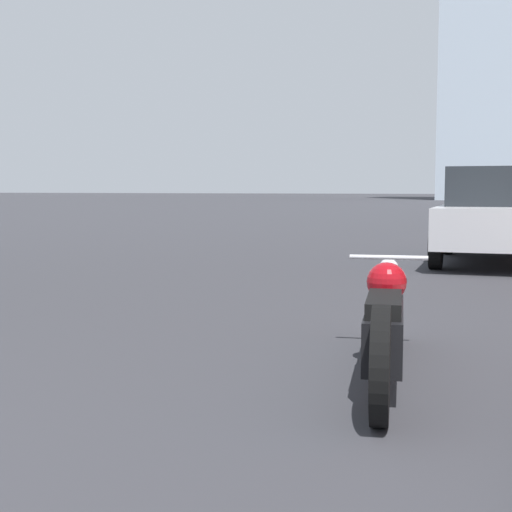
{
  "coord_description": "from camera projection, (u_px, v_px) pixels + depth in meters",
  "views": [
    {
      "loc": [
        4.61,
        -0.26,
        1.29
      ],
      "look_at": [
        1.89,
        5.87,
        0.66
      ],
      "focal_mm": 50.0,
      "sensor_mm": 36.0,
      "label": 1
    }
  ],
  "objects": [
    {
      "name": "motorcycle",
      "position": [
        385.0,
        321.0,
        4.9
      ],
      "size": [
        0.84,
        2.66,
        0.77
      ],
      "rotation": [
        0.0,
        0.0,
        0.22
      ],
      "color": "black",
      "rests_on": "ground_plane"
    },
    {
      "name": "parked_car_silver",
      "position": [
        494.0,
        215.0,
        12.53
      ],
      "size": [
        2.25,
        4.73,
        1.67
      ],
      "rotation": [
        0.0,
        0.0,
        0.09
      ],
      "color": "#BCBCC1",
      "rests_on": "ground_plane"
    }
  ]
}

